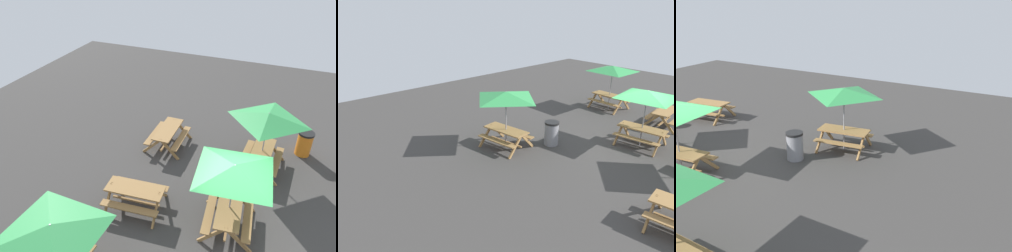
% 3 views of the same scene
% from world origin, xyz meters
% --- Properties ---
extents(ground_plane, '(28.05, 28.05, 0.00)m').
position_xyz_m(ground_plane, '(0.00, 0.00, 0.00)').
color(ground_plane, '#3D3A38').
rests_on(ground_plane, ground).
extents(picnic_table_0, '(2.23, 2.23, 2.34)m').
position_xyz_m(picnic_table_0, '(-3.38, -3.79, 1.99)').
color(picnic_table_0, olive).
rests_on(picnic_table_0, ground).
extents(picnic_table_3, '(2.83, 2.83, 2.34)m').
position_xyz_m(picnic_table_3, '(-3.28, 3.55, 1.99)').
color(picnic_table_3, olive).
rests_on(picnic_table_3, ground).
extents(picnic_table_4, '(1.67, 1.92, 0.81)m').
position_xyz_m(picnic_table_4, '(-0.15, 3.22, 0.56)').
color(picnic_table_4, olive).
rests_on(picnic_table_4, ground).
extents(picnic_table_5, '(2.81, 2.81, 2.34)m').
position_xyz_m(picnic_table_5, '(0.15, 0.35, 1.99)').
color(picnic_table_5, olive).
rests_on(picnic_table_5, ground).
extents(trash_bin_gray, '(0.59, 0.59, 0.98)m').
position_xyz_m(trash_bin_gray, '(-2.32, -2.27, 0.49)').
color(trash_bin_gray, gray).
rests_on(trash_bin_gray, ground).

